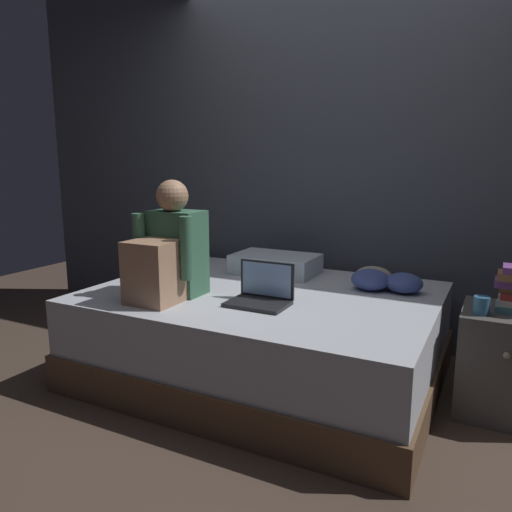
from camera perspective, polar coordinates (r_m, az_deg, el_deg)
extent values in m
plane|color=#47382D|center=(2.75, 1.88, -16.88)|extent=(8.00, 8.00, 0.00)
cube|color=#424751|center=(3.56, 10.45, 11.87)|extent=(5.60, 0.10, 2.70)
cube|color=brown|center=(3.03, 0.86, -11.91)|extent=(2.00, 1.50, 0.21)
cube|color=#B2B7C1|center=(2.94, 0.87, -7.11)|extent=(1.96, 1.46, 0.32)
cube|color=#474442|center=(2.86, 27.10, -11.04)|extent=(0.44, 0.44, 0.55)
sphere|color=gray|center=(2.61, 27.31, -10.30)|extent=(0.04, 0.04, 0.04)
cube|color=#38664C|center=(2.83, -9.14, 0.41)|extent=(0.30, 0.20, 0.48)
sphere|color=#A87C5E|center=(2.76, -9.72, 6.95)|extent=(0.18, 0.18, 0.18)
cube|color=#A87C5E|center=(2.67, -11.87, -1.85)|extent=(0.26, 0.24, 0.34)
cylinder|color=#38664C|center=(2.81, -13.50, 1.41)|extent=(0.07, 0.07, 0.34)
cylinder|color=#38664C|center=(2.61, -8.14, 0.90)|extent=(0.07, 0.07, 0.34)
cube|color=black|center=(2.60, 0.18, -5.63)|extent=(0.32, 0.22, 0.02)
cube|color=black|center=(2.67, 1.29, -2.73)|extent=(0.32, 0.01, 0.20)
cube|color=#8CB2EA|center=(2.66, 1.22, -2.76)|extent=(0.29, 0.00, 0.18)
cube|color=silver|center=(3.32, 2.30, -0.93)|extent=(0.56, 0.36, 0.13)
cylinder|color=teal|center=(2.64, 24.87, -5.27)|extent=(0.08, 0.08, 0.09)
ellipsoid|color=#3D4C8E|center=(2.97, 13.24, -2.71)|extent=(0.23, 0.20, 0.13)
ellipsoid|color=gray|center=(3.06, 13.59, -2.34)|extent=(0.23, 0.19, 0.12)
ellipsoid|color=#3D4C8E|center=(2.96, 16.91, -3.05)|extent=(0.22, 0.18, 0.12)
ellipsoid|color=#4C6B56|center=(3.00, 13.68, -3.03)|extent=(0.15, 0.13, 0.08)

